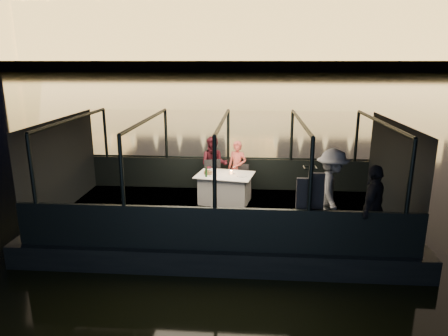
# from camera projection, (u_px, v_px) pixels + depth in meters

# --- Properties ---
(river_water) EXTENTS (500.00, 500.00, 0.00)m
(river_water) POSITION_uv_depth(u_px,v_px,m) (251.00, 80.00, 87.02)
(river_water) COLOR black
(river_water) RESTS_ON ground
(boat_hull) EXTENTS (8.60, 4.40, 1.00)m
(boat_hull) POSITION_uv_depth(u_px,v_px,m) (223.00, 232.00, 10.01)
(boat_hull) COLOR black
(boat_hull) RESTS_ON river_water
(boat_deck) EXTENTS (8.00, 4.00, 0.04)m
(boat_deck) POSITION_uv_depth(u_px,v_px,m) (223.00, 214.00, 9.88)
(boat_deck) COLOR black
(boat_deck) RESTS_ON boat_hull
(gunwale_port) EXTENTS (8.00, 0.08, 0.90)m
(gunwale_port) POSITION_uv_depth(u_px,v_px,m) (228.00, 174.00, 11.68)
(gunwale_port) COLOR black
(gunwale_port) RESTS_ON boat_deck
(gunwale_starboard) EXTENTS (8.00, 0.08, 0.90)m
(gunwale_starboard) POSITION_uv_depth(u_px,v_px,m) (215.00, 229.00, 7.83)
(gunwale_starboard) COLOR black
(gunwale_starboard) RESTS_ON boat_deck
(cabin_glass_port) EXTENTS (8.00, 0.02, 1.40)m
(cabin_glass_port) POSITION_uv_depth(u_px,v_px,m) (228.00, 135.00, 11.38)
(cabin_glass_port) COLOR #99B2B2
(cabin_glass_port) RESTS_ON gunwale_port
(cabin_glass_starboard) EXTENTS (8.00, 0.02, 1.40)m
(cabin_glass_starboard) POSITION_uv_depth(u_px,v_px,m) (215.00, 173.00, 7.53)
(cabin_glass_starboard) COLOR #99B2B2
(cabin_glass_starboard) RESTS_ON gunwale_starboard
(cabin_roof_glass) EXTENTS (8.00, 4.00, 0.02)m
(cabin_roof_glass) POSITION_uv_depth(u_px,v_px,m) (223.00, 121.00, 9.28)
(cabin_roof_glass) COLOR #99B2B2
(cabin_roof_glass) RESTS_ON boat_deck
(end_wall_fore) EXTENTS (0.02, 4.00, 2.30)m
(end_wall_fore) POSITION_uv_depth(u_px,v_px,m) (62.00, 165.00, 9.86)
(end_wall_fore) COLOR black
(end_wall_fore) RESTS_ON boat_deck
(end_wall_aft) EXTENTS (0.02, 4.00, 2.30)m
(end_wall_aft) POSITION_uv_depth(u_px,v_px,m) (394.00, 172.00, 9.29)
(end_wall_aft) COLOR black
(end_wall_aft) RESTS_ON boat_deck
(canopy_ribs) EXTENTS (8.00, 4.00, 2.30)m
(canopy_ribs) POSITION_uv_depth(u_px,v_px,m) (223.00, 168.00, 9.58)
(canopy_ribs) COLOR black
(canopy_ribs) RESTS_ON boat_deck
(embankment) EXTENTS (400.00, 140.00, 6.00)m
(embankment) POSITION_uv_depth(u_px,v_px,m) (253.00, 67.00, 211.92)
(embankment) COLOR #423D33
(embankment) RESTS_ON ground
(parliament_building) EXTENTS (220.00, 32.00, 60.00)m
(parliament_building) POSITION_uv_depth(u_px,v_px,m) (254.00, 0.00, 170.92)
(parliament_building) COLOR #F2D18C
(parliament_building) RESTS_ON embankment
(dining_table_central) EXTENTS (1.61, 1.29, 0.77)m
(dining_table_central) POSITION_uv_depth(u_px,v_px,m) (225.00, 188.00, 10.55)
(dining_table_central) COLOR silver
(dining_table_central) RESTS_ON boat_deck
(chair_port_left) EXTENTS (0.58, 0.58, 0.99)m
(chair_port_left) POSITION_uv_depth(u_px,v_px,m) (212.00, 181.00, 10.99)
(chair_port_left) COLOR black
(chair_port_left) RESTS_ON boat_deck
(chair_port_right) EXTENTS (0.54, 0.54, 0.89)m
(chair_port_right) POSITION_uv_depth(u_px,v_px,m) (242.00, 181.00, 10.94)
(chair_port_right) COLOR black
(chair_port_right) RESTS_ON boat_deck
(coat_stand) EXTENTS (0.59, 0.54, 1.72)m
(coat_stand) POSITION_uv_depth(u_px,v_px,m) (308.00, 206.00, 7.83)
(coat_stand) COLOR black
(coat_stand) RESTS_ON boat_deck
(person_woman_coral) EXTENTS (0.63, 0.53, 1.50)m
(person_woman_coral) POSITION_uv_depth(u_px,v_px,m) (237.00, 168.00, 11.16)
(person_woman_coral) COLOR #CC544A
(person_woman_coral) RESTS_ON boat_deck
(person_man_maroon) EXTENTS (0.78, 0.61, 1.61)m
(person_man_maroon) POSITION_uv_depth(u_px,v_px,m) (214.00, 167.00, 11.26)
(person_man_maroon) COLOR #45131C
(person_man_maroon) RESTS_ON boat_deck
(passenger_stripe) EXTENTS (0.81, 1.27, 1.86)m
(passenger_stripe) POSITION_uv_depth(u_px,v_px,m) (331.00, 194.00, 8.64)
(passenger_stripe) COLOR white
(passenger_stripe) RESTS_ON boat_deck
(passenger_dark) EXTENTS (0.91, 1.10, 1.75)m
(passenger_dark) POSITION_uv_depth(u_px,v_px,m) (373.00, 209.00, 7.80)
(passenger_dark) COLOR black
(passenger_dark) RESTS_ON boat_deck
(wine_bottle) EXTENTS (0.07, 0.07, 0.27)m
(wine_bottle) POSITION_uv_depth(u_px,v_px,m) (206.00, 171.00, 10.21)
(wine_bottle) COLOR #143916
(wine_bottle) RESTS_ON dining_table_central
(bread_basket) EXTENTS (0.26, 0.26, 0.09)m
(bread_basket) POSITION_uv_depth(u_px,v_px,m) (208.00, 173.00, 10.47)
(bread_basket) COLOR brown
(bread_basket) RESTS_ON dining_table_central
(amber_candle) EXTENTS (0.07, 0.07, 0.09)m
(amber_candle) POSITION_uv_depth(u_px,v_px,m) (231.00, 172.00, 10.49)
(amber_candle) COLOR #FD8D3F
(amber_candle) RESTS_ON dining_table_central
(plate_near) EXTENTS (0.33, 0.33, 0.02)m
(plate_near) POSITION_uv_depth(u_px,v_px,m) (242.00, 176.00, 10.31)
(plate_near) COLOR silver
(plate_near) RESTS_ON dining_table_central
(plate_far) EXTENTS (0.32, 0.32, 0.02)m
(plate_far) POSITION_uv_depth(u_px,v_px,m) (212.00, 172.00, 10.68)
(plate_far) COLOR white
(plate_far) RESTS_ON dining_table_central
(wine_glass_white) EXTENTS (0.08, 0.08, 0.20)m
(wine_glass_white) POSITION_uv_depth(u_px,v_px,m) (210.00, 173.00, 10.25)
(wine_glass_white) COLOR silver
(wine_glass_white) RESTS_ON dining_table_central
(wine_glass_red) EXTENTS (0.08, 0.08, 0.19)m
(wine_glass_red) POSITION_uv_depth(u_px,v_px,m) (234.00, 170.00, 10.51)
(wine_glass_red) COLOR silver
(wine_glass_red) RESTS_ON dining_table_central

